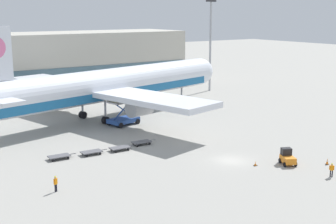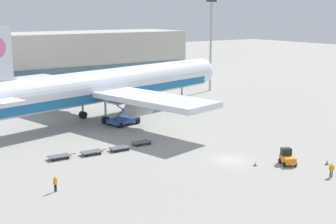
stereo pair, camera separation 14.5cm
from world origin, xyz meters
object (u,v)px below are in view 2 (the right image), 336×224
(baggage_dolly_trail, at_px, (142,142))
(traffic_cone_near, at_px, (255,164))
(light_mast, at_px, (211,37))
(baggage_dolly_lead, at_px, (59,156))
(airplane_main, at_px, (108,86))
(scissor_lift_loader, at_px, (123,114))
(ground_crew_far, at_px, (55,182))
(traffic_cone_far, at_px, (327,162))
(baggage_dolly_third, at_px, (120,148))
(ground_crew_near, at_px, (331,169))
(baggage_dolly_second, at_px, (91,152))
(baggage_tug_mid, at_px, (287,158))

(baggage_dolly_trail, xyz_separation_m, traffic_cone_near, (6.91, -16.31, -0.12))
(light_mast, distance_m, baggage_dolly_lead, 61.38)
(airplane_main, height_order, scissor_lift_loader, airplane_main)
(ground_crew_far, relative_size, traffic_cone_far, 2.33)
(light_mast, height_order, baggage_dolly_third, light_mast)
(light_mast, relative_size, ground_crew_near, 13.20)
(ground_crew_near, relative_size, traffic_cone_far, 2.20)
(traffic_cone_near, bearing_deg, baggage_dolly_second, 133.38)
(ground_crew_far, xyz_separation_m, traffic_cone_far, (31.99, -10.67, -0.68))
(ground_crew_far, bearing_deg, baggage_dolly_third, 9.99)
(baggage_dolly_lead, bearing_deg, baggage_dolly_trail, 1.37)
(ground_crew_near, bearing_deg, traffic_cone_near, -14.20)
(traffic_cone_far, bearing_deg, ground_crew_far, 161.55)
(baggage_dolly_second, bearing_deg, light_mast, 36.85)
(baggage_tug_mid, height_order, baggage_dolly_third, baggage_tug_mid)
(baggage_dolly_trail, bearing_deg, ground_crew_far, -146.12)
(baggage_dolly_second, distance_m, baggage_dolly_third, 4.16)
(light_mast, xyz_separation_m, baggage_dolly_third, (-42.74, -32.41, -12.60))
(airplane_main, distance_m, baggage_dolly_third, 21.66)
(baggage_dolly_trail, xyz_separation_m, ground_crew_far, (-17.16, -10.44, 0.67))
(ground_crew_far, bearing_deg, baggage_tug_mid, -41.82)
(light_mast, height_order, traffic_cone_far, light_mast)
(ground_crew_near, bearing_deg, baggage_tug_mid, -37.16)
(baggage_dolly_lead, xyz_separation_m, baggage_dolly_trail, (12.54, -0.26, 0.00))
(airplane_main, xyz_separation_m, ground_crew_near, (7.23, -42.84, -4.85))
(baggage_dolly_second, distance_m, ground_crew_near, 30.92)
(ground_crew_near, height_order, traffic_cone_near, ground_crew_near)
(baggage_tug_mid, xyz_separation_m, traffic_cone_near, (-3.78, 1.84, -0.60))
(baggage_dolly_second, height_order, ground_crew_far, ground_crew_far)
(scissor_lift_loader, relative_size, baggage_dolly_trail, 1.54)
(scissor_lift_loader, relative_size, baggage_dolly_second, 1.54)
(baggage_dolly_lead, bearing_deg, ground_crew_far, -110.76)
(airplane_main, bearing_deg, baggage_tug_mid, -93.17)
(traffic_cone_far, bearing_deg, airplane_main, 105.15)
(scissor_lift_loader, height_order, ground_crew_near, scissor_lift_loader)
(scissor_lift_loader, bearing_deg, ground_crew_near, -91.82)
(airplane_main, bearing_deg, ground_crew_near, -93.77)
(airplane_main, relative_size, ground_crew_near, 33.78)
(light_mast, height_order, ground_crew_far, light_mast)
(airplane_main, xyz_separation_m, scissor_lift_loader, (-0.26, -6.10, -4.00))
(baggage_dolly_third, xyz_separation_m, ground_crew_far, (-13.11, -9.64, 0.67))
(airplane_main, xyz_separation_m, traffic_cone_near, (2.81, -34.83, -5.57))
(traffic_cone_near, bearing_deg, baggage_dolly_third, 125.21)
(scissor_lift_loader, distance_m, baggage_dolly_lead, 20.45)
(baggage_tug_mid, bearing_deg, scissor_lift_loader, 38.61)
(baggage_dolly_third, xyz_separation_m, traffic_cone_far, (18.87, -20.31, -0.01))
(airplane_main, height_order, ground_crew_far, airplane_main)
(baggage_dolly_second, xyz_separation_m, baggage_dolly_trail, (8.18, 0.34, 0.00))
(baggage_tug_mid, bearing_deg, ground_crew_near, -148.04)
(ground_crew_near, xyz_separation_m, traffic_cone_near, (-4.43, 8.01, -0.72))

